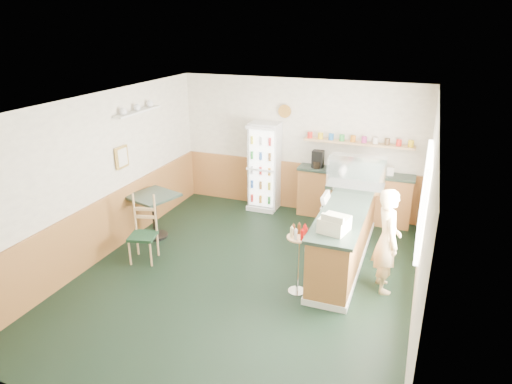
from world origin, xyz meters
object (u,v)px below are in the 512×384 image
at_px(cafe_chair, 145,226).
at_px(display_case, 357,173).
at_px(cash_register, 334,224).
at_px(cafe_table, 154,208).
at_px(drinks_fridge, 264,167).
at_px(condiment_stand, 298,250).
at_px(shopkeeper, 387,241).

bearing_deg(cafe_chair, display_case, 16.99).
distance_m(cash_register, cafe_table, 3.51).
distance_m(drinks_fridge, cafe_chair, 2.97).
distance_m(drinks_fridge, condiment_stand, 3.25).
bearing_deg(cafe_table, condiment_stand, -15.98).
bearing_deg(drinks_fridge, display_case, -23.82).
bearing_deg(display_case, shopkeeper, -63.76).
bearing_deg(drinks_fridge, condiment_stand, -61.65).
relative_size(cash_register, condiment_stand, 0.36).
bearing_deg(cafe_table, cash_register, -11.77).
xyz_separation_m(cash_register, cafe_chair, (-3.10, -0.03, -0.54)).
bearing_deg(cafe_chair, shopkeeper, -7.38).
distance_m(drinks_fridge, cafe_table, 2.47).
xyz_separation_m(display_case, cafe_table, (-3.40, -1.13, -0.70)).
bearing_deg(condiment_stand, shopkeeper, 25.15).
bearing_deg(cafe_table, display_case, 18.33).
height_order(display_case, shopkeeper, shopkeeper).
xyz_separation_m(condiment_stand, cafe_chair, (-2.63, 0.11, -0.11)).
bearing_deg(cafe_chair, drinks_fridge, 54.24).
distance_m(cafe_table, cafe_chair, 0.79).
height_order(condiment_stand, cafe_table, condiment_stand).
relative_size(drinks_fridge, cafe_chair, 1.65).
height_order(drinks_fridge, cafe_chair, drinks_fridge).
relative_size(cafe_table, cafe_chair, 0.85).
bearing_deg(cafe_table, cafe_chair, -67.70).
bearing_deg(condiment_stand, drinks_fridge, 118.35).
xyz_separation_m(shopkeeper, cafe_chair, (-3.80, -0.44, -0.21)).
bearing_deg(cash_register, shopkeeper, 43.62).
bearing_deg(condiment_stand, cash_register, 15.86).
bearing_deg(cafe_chair, condiment_stand, -16.30).
xyz_separation_m(cash_register, cafe_table, (-3.40, 0.71, -0.53)).
relative_size(display_case, shopkeeper, 0.61).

